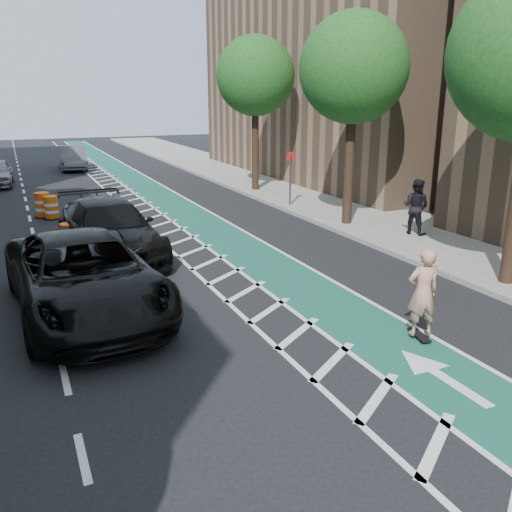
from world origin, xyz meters
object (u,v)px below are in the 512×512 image
skateboarder (423,292)px  suv_far (110,229)px  barrel_a (71,240)px  suv_near (84,276)px

skateboarder → suv_far: 9.96m
barrel_a → suv_far: bearing=-30.0°
skateboarder → suv_far: (-4.78, 8.74, -0.15)m
skateboarder → suv_far: size_ratio=0.31×
suv_far → barrel_a: size_ratio=5.83×
skateboarder → suv_far: bearing=-47.8°
skateboarder → suv_near: size_ratio=0.29×
suv_near → suv_far: (1.32, 4.46, -0.03)m
suv_far → barrel_a: suv_far is taller
skateboarder → barrel_a: skateboarder is taller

